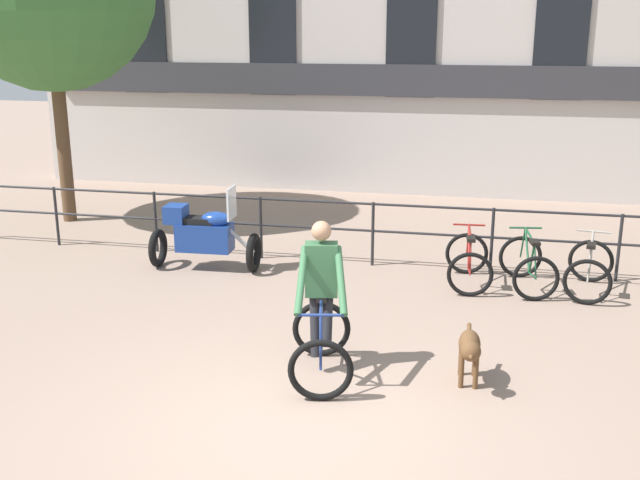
{
  "coord_description": "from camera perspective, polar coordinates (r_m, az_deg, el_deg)",
  "views": [
    {
      "loc": [
        1.61,
        -6.33,
        3.71
      ],
      "look_at": [
        -0.37,
        2.86,
        1.05
      ],
      "focal_mm": 42.0,
      "sensor_mm": 36.0,
      "label": 1
    }
  ],
  "objects": [
    {
      "name": "building_facade",
      "position": [
        17.4,
        7.14,
        17.05
      ],
      "size": [
        18.0,
        0.72,
        8.29
      ],
      "color": "beige",
      "rests_on": "ground_plane"
    },
    {
      "name": "parked_bicycle_near_lamp",
      "position": [
        11.38,
        11.24,
        -1.65
      ],
      "size": [
        0.74,
        1.15,
        0.86
      ],
      "rotation": [
        0.0,
        0.0,
        3.21
      ],
      "color": "black",
      "rests_on": "ground_plane"
    },
    {
      "name": "cyclist_with_bike",
      "position": [
        8.23,
        0.09,
        -5.17
      ],
      "size": [
        0.9,
        1.28,
        1.7
      ],
      "rotation": [
        0.0,
        0.0,
        0.2
      ],
      "color": "black",
      "rests_on": "ground_plane"
    },
    {
      "name": "parked_motorcycle",
      "position": [
        11.98,
        -8.85,
        0.37
      ],
      "size": [
        1.73,
        0.69,
        1.35
      ],
      "rotation": [
        0.0,
        0.0,
        1.61
      ],
      "color": "black",
      "rests_on": "ground_plane"
    },
    {
      "name": "ground_plane",
      "position": [
        7.51,
        -1.91,
        -13.81
      ],
      "size": [
        60.0,
        60.0,
        0.0
      ],
      "primitive_type": "plane",
      "color": "gray"
    },
    {
      "name": "parked_bicycle_mid_right",
      "position": [
        11.49,
        19.83,
        -2.12
      ],
      "size": [
        0.84,
        1.2,
        0.86
      ],
      "rotation": [
        0.0,
        0.0,
        2.97
      ],
      "color": "black",
      "rests_on": "ground_plane"
    },
    {
      "name": "parked_bicycle_mid_left",
      "position": [
        11.4,
        15.57,
        -1.89
      ],
      "size": [
        0.83,
        1.2,
        0.86
      ],
      "rotation": [
        0.0,
        0.0,
        3.3
      ],
      "color": "black",
      "rests_on": "ground_plane"
    },
    {
      "name": "dog",
      "position": [
        8.2,
        11.34,
        -8.07
      ],
      "size": [
        0.26,
        0.9,
        0.62
      ],
      "rotation": [
        0.0,
        0.0,
        0.05
      ],
      "color": "brown",
      "rests_on": "ground_plane"
    },
    {
      "name": "canal_railing",
      "position": [
        12.02,
        4.06,
        1.3
      ],
      "size": [
        15.05,
        0.05,
        1.05
      ],
      "color": "#232326",
      "rests_on": "ground_plane"
    }
  ]
}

